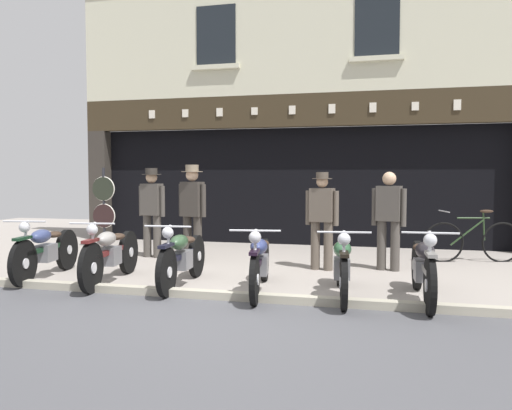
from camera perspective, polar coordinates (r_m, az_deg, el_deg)
The scene contains 16 objects.
ground at distance 5.58m, azimuth -6.76°, elevation -13.27°, with size 21.95×22.00×0.18m.
shop_facade at distance 13.14m, azimuth 5.66°, elevation 3.91°, with size 10.25×4.42×6.16m.
motorcycle_far_left at distance 8.39m, azimuth -22.29°, elevation -4.61°, with size 0.62×1.97×0.92m.
motorcycle_left at distance 7.72m, azimuth -15.82°, elevation -5.13°, with size 0.62×2.05×0.93m.
motorcycle_center_left at distance 7.26m, azimuth -8.18°, elevation -5.65°, with size 0.62×1.97×0.91m.
motorcycle_center at distance 6.84m, azimuth 0.44°, elevation -6.23°, with size 0.62×2.06×0.90m.
motorcycle_center_right at distance 6.66m, azimuth 9.51°, elevation -6.50°, with size 0.62×1.98×0.91m.
motorcycle_right at distance 6.68m, azimuth 18.07°, elevation -6.51°, with size 0.62×2.00×0.93m.
salesman_left at distance 9.87m, azimuth -11.48°, elevation -0.29°, with size 0.55×0.36×1.68m.
shopkeeper_center at distance 9.16m, azimuth -7.08°, elevation -0.30°, with size 0.55×0.37×1.74m.
salesman_right at distance 8.45m, azimuth 7.34°, elevation -1.25°, with size 0.55×0.32×1.60m.
assistant_far_right at distance 8.60m, azimuth 14.52°, elevation -1.18°, with size 0.55×0.31×1.61m.
tyre_sign_pole at distance 11.27m, azimuth -16.55°, elevation 0.19°, with size 0.52×0.06×1.71m.
advert_board_near at distance 11.39m, azimuth 13.56°, elevation 4.79°, with size 0.75×0.03×0.96m.
advert_board_far at distance 11.43m, azimuth 18.93°, elevation 4.77°, with size 0.80×0.03×1.06m.
leaning_bicycle at distance 9.99m, azimuth 22.98°, elevation -3.64°, with size 1.74×0.61×0.96m.
Camera 1 is at (1.90, -5.98, 1.56)m, focal length 36.02 mm.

